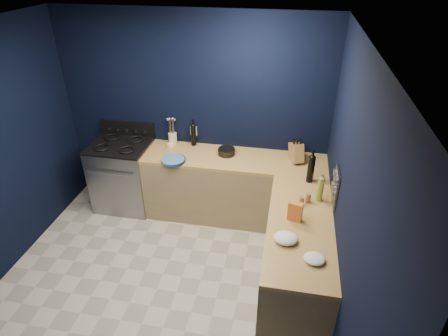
% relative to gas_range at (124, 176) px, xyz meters
% --- Properties ---
extents(floor, '(3.50, 3.50, 0.02)m').
position_rel_gas_range_xyz_m(floor, '(0.93, -1.42, -0.47)').
color(floor, '#B3AE9D').
rests_on(floor, ground).
extents(ceiling, '(3.50, 3.50, 0.02)m').
position_rel_gas_range_xyz_m(ceiling, '(0.93, -1.42, 2.15)').
color(ceiling, silver).
rests_on(ceiling, ground).
extents(wall_back, '(3.50, 0.02, 2.60)m').
position_rel_gas_range_xyz_m(wall_back, '(0.93, 0.34, 0.84)').
color(wall_back, black).
rests_on(wall_back, ground).
extents(wall_right, '(0.02, 3.50, 2.60)m').
position_rel_gas_range_xyz_m(wall_right, '(2.69, -1.42, 0.84)').
color(wall_right, black).
rests_on(wall_right, ground).
extents(cab_back, '(2.30, 0.63, 0.86)m').
position_rel_gas_range_xyz_m(cab_back, '(1.53, 0.02, -0.03)').
color(cab_back, '#8F794F').
rests_on(cab_back, floor).
extents(top_back, '(2.30, 0.63, 0.04)m').
position_rel_gas_range_xyz_m(top_back, '(1.53, 0.02, 0.42)').
color(top_back, olive).
rests_on(top_back, cab_back).
extents(cab_right, '(0.63, 1.67, 0.86)m').
position_rel_gas_range_xyz_m(cab_right, '(2.37, -1.13, -0.03)').
color(cab_right, '#8F794F').
rests_on(cab_right, floor).
extents(top_right, '(0.63, 1.67, 0.04)m').
position_rel_gas_range_xyz_m(top_right, '(2.37, -1.13, 0.42)').
color(top_right, olive).
rests_on(top_right, cab_right).
extents(gas_range, '(0.76, 0.66, 0.92)m').
position_rel_gas_range_xyz_m(gas_range, '(0.00, 0.00, 0.00)').
color(gas_range, gray).
rests_on(gas_range, floor).
extents(oven_door, '(0.59, 0.02, 0.42)m').
position_rel_gas_range_xyz_m(oven_door, '(0.00, -0.32, -0.01)').
color(oven_door, black).
rests_on(oven_door, gas_range).
extents(cooktop, '(0.76, 0.66, 0.03)m').
position_rel_gas_range_xyz_m(cooktop, '(0.00, 0.00, 0.48)').
color(cooktop, black).
rests_on(cooktop, gas_range).
extents(backguard, '(0.76, 0.06, 0.20)m').
position_rel_gas_range_xyz_m(backguard, '(0.00, 0.30, 0.58)').
color(backguard, black).
rests_on(backguard, gas_range).
extents(spice_panel, '(0.02, 0.28, 0.38)m').
position_rel_gas_range_xyz_m(spice_panel, '(2.67, -0.87, 0.72)').
color(spice_panel, gray).
rests_on(spice_panel, wall_right).
extents(wall_outlet, '(0.09, 0.02, 0.13)m').
position_rel_gas_range_xyz_m(wall_outlet, '(0.93, 0.32, 0.62)').
color(wall_outlet, white).
rests_on(wall_outlet, wall_back).
extents(plate_stack, '(0.34, 0.34, 0.04)m').
position_rel_gas_range_xyz_m(plate_stack, '(0.80, -0.22, 0.46)').
color(plate_stack, teal).
rests_on(plate_stack, top_back).
extents(ramekin, '(0.12, 0.12, 0.04)m').
position_rel_gas_range_xyz_m(ramekin, '(0.65, 0.17, 0.46)').
color(ramekin, white).
rests_on(ramekin, top_back).
extents(utensil_crock, '(0.14, 0.14, 0.14)m').
position_rel_gas_range_xyz_m(utensil_crock, '(0.65, 0.27, 0.51)').
color(utensil_crock, beige).
rests_on(utensil_crock, top_back).
extents(wine_bottle_back, '(0.09, 0.09, 0.28)m').
position_rel_gas_range_xyz_m(wine_bottle_back, '(0.94, 0.26, 0.58)').
color(wine_bottle_back, black).
rests_on(wine_bottle_back, top_back).
extents(lemon_basket, '(0.24, 0.24, 0.08)m').
position_rel_gas_range_xyz_m(lemon_basket, '(1.42, 0.08, 0.48)').
color(lemon_basket, black).
rests_on(lemon_basket, top_back).
extents(knife_block, '(0.21, 0.30, 0.28)m').
position_rel_gas_range_xyz_m(knife_block, '(2.29, 0.08, 0.56)').
color(knife_block, olive).
rests_on(knife_block, top_back).
extents(wine_bottle_right, '(0.09, 0.09, 0.31)m').
position_rel_gas_range_xyz_m(wine_bottle_right, '(2.45, -0.36, 0.60)').
color(wine_bottle_right, black).
rests_on(wine_bottle_right, top_right).
extents(oil_bottle, '(0.08, 0.08, 0.28)m').
position_rel_gas_range_xyz_m(oil_bottle, '(2.54, -0.72, 0.58)').
color(oil_bottle, olive).
rests_on(oil_bottle, top_right).
extents(spice_jar_near, '(0.07, 0.07, 0.11)m').
position_rel_gas_range_xyz_m(spice_jar_near, '(2.43, -0.78, 0.49)').
color(spice_jar_near, olive).
rests_on(spice_jar_near, top_right).
extents(spice_jar_far, '(0.06, 0.06, 0.10)m').
position_rel_gas_range_xyz_m(spice_jar_far, '(2.37, -0.83, 0.49)').
color(spice_jar_far, olive).
rests_on(spice_jar_far, top_right).
extents(crouton_bag, '(0.15, 0.10, 0.20)m').
position_rel_gas_range_xyz_m(crouton_bag, '(2.30, -1.09, 0.54)').
color(crouton_bag, red).
rests_on(crouton_bag, top_right).
extents(towel_front, '(0.25, 0.23, 0.08)m').
position_rel_gas_range_xyz_m(towel_front, '(2.23, -1.42, 0.48)').
color(towel_front, white).
rests_on(towel_front, top_right).
extents(towel_end, '(0.21, 0.20, 0.05)m').
position_rel_gas_range_xyz_m(towel_end, '(2.48, -1.62, 0.47)').
color(towel_end, white).
rests_on(towel_end, top_right).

